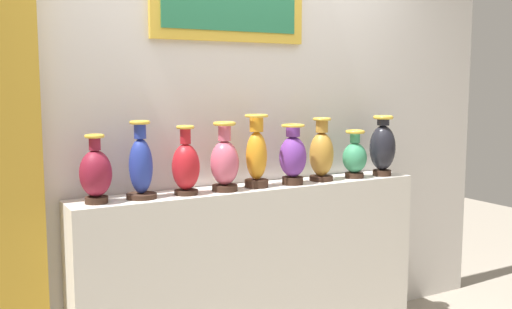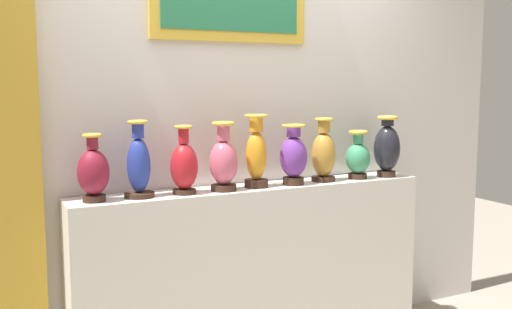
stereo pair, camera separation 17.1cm
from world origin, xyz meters
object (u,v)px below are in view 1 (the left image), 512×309
(vase_rose, at_px, (225,162))
(vase_ochre, at_px, (321,153))
(vase_onyx, at_px, (382,147))
(vase_crimson, at_px, (186,166))
(vase_burgundy, at_px, (96,173))
(vase_cobalt, at_px, (141,166))
(vase_jade, at_px, (355,157))
(vase_violet, at_px, (293,156))
(vase_amber, at_px, (256,155))

(vase_rose, xyz_separation_m, vase_ochre, (0.68, 0.02, 0.00))
(vase_onyx, bearing_deg, vase_crimson, 179.06)
(vase_burgundy, relative_size, vase_cobalt, 0.85)
(vase_ochre, bearing_deg, vase_rose, -178.14)
(vase_crimson, relative_size, vase_rose, 0.97)
(vase_cobalt, relative_size, vase_jade, 1.34)
(vase_violet, bearing_deg, vase_burgundy, 179.06)
(vase_crimson, bearing_deg, vase_jade, -0.17)
(vase_onyx, bearing_deg, vase_amber, 178.01)
(vase_amber, height_order, vase_jade, vase_amber)
(vase_burgundy, xyz_separation_m, vase_onyx, (1.86, -0.03, 0.04))
(vase_amber, height_order, vase_onyx, vase_amber)
(vase_rose, bearing_deg, vase_amber, 4.60)
(vase_cobalt, bearing_deg, vase_rose, -2.67)
(vase_amber, relative_size, vase_onyx, 1.08)
(vase_rose, distance_m, vase_violet, 0.45)
(vase_rose, xyz_separation_m, vase_onyx, (1.14, -0.02, 0.02))
(vase_amber, distance_m, vase_ochre, 0.47)
(vase_violet, bearing_deg, vase_rose, 179.24)
(vase_burgundy, distance_m, vase_amber, 0.93)
(vase_burgundy, height_order, vase_jade, vase_burgundy)
(vase_cobalt, distance_m, vase_crimson, 0.25)
(vase_cobalt, relative_size, vase_rose, 1.05)
(vase_burgundy, bearing_deg, vase_cobalt, 2.20)
(vase_burgundy, xyz_separation_m, vase_ochre, (1.40, 0.01, 0.02))
(vase_cobalt, height_order, vase_violet, vase_cobalt)
(vase_burgundy, distance_m, vase_violet, 1.17)
(vase_burgundy, height_order, vase_onyx, vase_onyx)
(vase_rose, xyz_separation_m, vase_violet, (0.45, -0.01, 0.00))
(vase_crimson, distance_m, vase_violet, 0.68)
(vase_violet, xyz_separation_m, vase_ochre, (0.23, 0.03, 0.00))
(vase_violet, xyz_separation_m, vase_jade, (0.48, 0.01, -0.03))
(vase_rose, bearing_deg, vase_ochre, 1.86)
(vase_cobalt, xyz_separation_m, vase_rose, (0.48, -0.02, -0.01))
(vase_cobalt, distance_m, vase_jade, 1.41)
(vase_cobalt, bearing_deg, vase_ochre, -0.01)
(vase_rose, distance_m, vase_jade, 0.93)
(vase_ochre, bearing_deg, vase_onyx, -4.60)
(vase_rose, bearing_deg, vase_cobalt, 177.33)
(vase_ochre, height_order, vase_onyx, vase_onyx)
(vase_cobalt, distance_m, vase_ochre, 1.16)
(vase_rose, distance_m, vase_ochre, 0.68)
(vase_violet, bearing_deg, vase_jade, 1.20)
(vase_crimson, height_order, vase_violet, vase_crimson)
(vase_crimson, bearing_deg, vase_amber, 1.26)
(vase_ochre, xyz_separation_m, vase_onyx, (0.46, -0.04, 0.02))
(vase_rose, distance_m, vase_amber, 0.22)
(vase_cobalt, distance_m, vase_onyx, 1.62)
(vase_burgundy, height_order, vase_rose, vase_rose)
(vase_cobalt, xyz_separation_m, vase_violet, (0.93, -0.03, -0.00))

